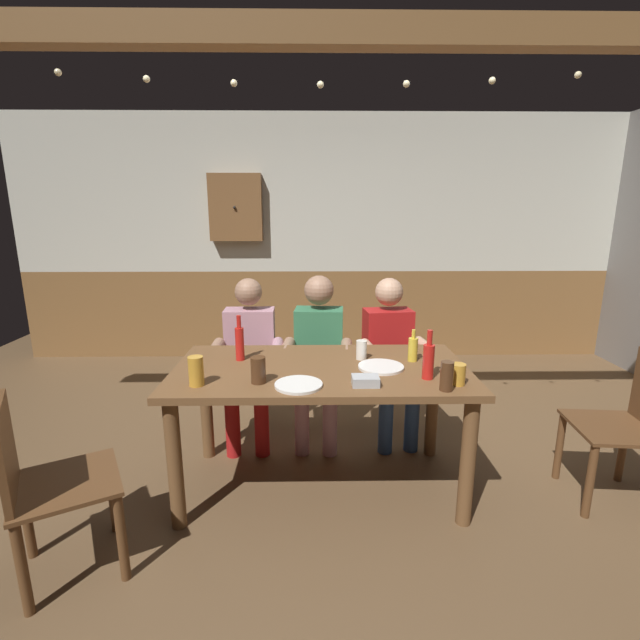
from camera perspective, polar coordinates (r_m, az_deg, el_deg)
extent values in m
plane|color=brown|center=(2.95, 0.12, -20.61)|extent=(7.89, 7.89, 0.00)
cube|color=beige|center=(5.14, -0.45, 15.46)|extent=(6.58, 0.12, 1.67)
cube|color=brown|center=(5.27, -0.42, 0.85)|extent=(6.58, 0.12, 0.99)
cube|color=brown|center=(2.85, 0.03, 32.43)|extent=(5.92, 0.14, 0.16)
cube|color=brown|center=(2.66, 0.10, -6.30)|extent=(1.70, 0.88, 0.04)
cylinder|color=brown|center=(2.60, -17.74, -16.89)|extent=(0.08, 0.08, 0.73)
cylinder|color=brown|center=(2.63, 18.03, -16.58)|extent=(0.08, 0.08, 0.73)
cylinder|color=brown|center=(3.22, -14.07, -10.47)|extent=(0.08, 0.08, 0.73)
cylinder|color=brown|center=(3.24, 13.91, -10.29)|extent=(0.08, 0.08, 0.73)
cube|color=#B78493|center=(3.41, -8.73, -2.74)|extent=(0.37, 0.21, 0.50)
sphere|color=#9E755B|center=(3.32, -8.96, 3.51)|extent=(0.20, 0.20, 0.20)
cylinder|color=#AD1919|center=(3.32, -7.16, -7.31)|extent=(0.14, 0.43, 0.13)
cylinder|color=#AD1919|center=(3.34, -10.57, -7.30)|extent=(0.14, 0.43, 0.13)
cylinder|color=#AD1919|center=(3.23, -7.30, -13.11)|extent=(0.10, 0.10, 0.42)
cylinder|color=#AD1919|center=(3.26, -10.87, -13.06)|extent=(0.10, 0.10, 0.42)
cylinder|color=#B78493|center=(3.16, -5.39, -3.50)|extent=(0.09, 0.28, 0.08)
cylinder|color=#9E755B|center=(3.21, -12.92, -3.53)|extent=(0.09, 0.28, 0.08)
cube|color=#33724C|center=(3.38, -0.13, -2.72)|extent=(0.36, 0.25, 0.50)
sphere|color=#9E755B|center=(3.29, -0.13, 3.75)|extent=(0.21, 0.21, 0.21)
cylinder|color=#B78493|center=(3.30, 1.39, -7.34)|extent=(0.16, 0.43, 0.13)
cylinder|color=#B78493|center=(3.31, -1.96, -7.27)|extent=(0.16, 0.43, 0.13)
cylinder|color=#B78493|center=(3.21, 1.24, -13.17)|extent=(0.10, 0.10, 0.42)
cylinder|color=#B78493|center=(3.23, -2.27, -13.08)|extent=(0.10, 0.10, 0.42)
cylinder|color=#9E755B|center=(3.13, 3.36, -3.63)|extent=(0.10, 0.29, 0.08)
cylinder|color=#9E755B|center=(3.15, -4.13, -3.50)|extent=(0.10, 0.29, 0.08)
cube|color=#AD1919|center=(3.42, 8.43, -2.72)|extent=(0.37, 0.25, 0.49)
sphere|color=tan|center=(3.34, 8.66, 3.49)|extent=(0.20, 0.20, 0.20)
cylinder|color=#2D4C84|center=(3.39, 10.53, -6.97)|extent=(0.18, 0.41, 0.13)
cylinder|color=#2D4C84|center=(3.34, 7.44, -7.19)|extent=(0.18, 0.41, 0.13)
cylinder|color=#2D4C84|center=(3.33, 11.41, -12.47)|extent=(0.10, 0.10, 0.42)
cylinder|color=#2D4C84|center=(3.27, 8.23, -12.80)|extent=(0.10, 0.10, 0.42)
cylinder|color=tan|center=(3.26, 13.06, -3.32)|extent=(0.11, 0.29, 0.08)
cylinder|color=tan|center=(3.14, 6.18, -3.70)|extent=(0.11, 0.29, 0.08)
cube|color=brown|center=(2.48, -29.22, -17.42)|extent=(0.60, 0.60, 0.02)
cube|color=brown|center=(2.40, -34.72, -13.32)|extent=(0.22, 0.36, 0.42)
cylinder|color=brown|center=(2.76, -24.59, -19.14)|extent=(0.04, 0.04, 0.44)
cylinder|color=brown|center=(2.45, -23.60, -23.70)|extent=(0.04, 0.04, 0.44)
cylinder|color=brown|center=(2.78, -32.88, -20.02)|extent=(0.04, 0.04, 0.44)
cylinder|color=brown|center=(2.46, -33.27, -24.69)|extent=(0.04, 0.04, 0.44)
cube|color=brown|center=(3.15, 32.88, -11.26)|extent=(0.48, 0.48, 0.02)
cylinder|color=brown|center=(3.02, 30.75, -16.97)|extent=(0.04, 0.04, 0.44)
cylinder|color=brown|center=(3.31, 27.82, -13.81)|extent=(0.04, 0.04, 0.44)
cylinder|color=brown|center=(3.48, 33.71, -13.24)|extent=(0.04, 0.04, 0.44)
cube|color=#B2B7BC|center=(2.39, 5.71, -7.59)|extent=(0.14, 0.10, 0.05)
cylinder|color=white|center=(2.37, -2.70, -8.11)|extent=(0.25, 0.25, 0.01)
cylinder|color=white|center=(2.65, 7.64, -5.84)|extent=(0.26, 0.26, 0.01)
cylinder|color=gold|center=(2.79, 11.56, -3.66)|extent=(0.06, 0.06, 0.14)
cylinder|color=gold|center=(2.76, 11.66, -1.73)|extent=(0.02, 0.02, 0.05)
cylinder|color=red|center=(2.78, -10.03, -2.99)|extent=(0.05, 0.05, 0.20)
cylinder|color=red|center=(2.75, -10.15, -0.22)|extent=(0.03, 0.03, 0.08)
cylinder|color=red|center=(2.51, 13.42, -5.13)|extent=(0.06, 0.06, 0.19)
cylinder|color=red|center=(2.47, 13.59, -2.16)|extent=(0.03, 0.03, 0.08)
cylinder|color=gold|center=(2.48, 16.89, -6.52)|extent=(0.08, 0.08, 0.11)
cylinder|color=#4C2D19|center=(2.42, -7.74, -6.23)|extent=(0.08, 0.08, 0.14)
cylinder|color=gold|center=(2.44, -15.27, -6.20)|extent=(0.08, 0.08, 0.16)
cylinder|color=#4C2D19|center=(2.38, 15.60, -6.79)|extent=(0.07, 0.07, 0.15)
cylinder|color=white|center=(2.78, 5.21, -3.76)|extent=(0.06, 0.06, 0.12)
cube|color=brown|center=(5.07, -10.53, 13.69)|extent=(0.56, 0.12, 0.70)
sphere|color=black|center=(5.00, -10.67, 13.69)|extent=(0.03, 0.03, 0.03)
sphere|color=#F9EAB2|center=(3.05, -30.00, 25.30)|extent=(0.04, 0.04, 0.04)
sphere|color=#F9EAB2|center=(2.87, -20.92, 26.38)|extent=(0.04, 0.04, 0.04)
sphere|color=#F9EAB2|center=(2.76, -10.75, 27.15)|extent=(0.04, 0.04, 0.04)
sphere|color=#F9EAB2|center=(2.73, 0.05, 27.41)|extent=(0.04, 0.04, 0.04)
sphere|color=#F9EAB2|center=(2.78, 10.78, 27.07)|extent=(0.04, 0.04, 0.04)
sphere|color=#F9EAB2|center=(2.90, 20.77, 26.26)|extent=(0.04, 0.04, 0.04)
sphere|color=#F9EAB2|center=(3.09, 29.62, 25.15)|extent=(0.04, 0.04, 0.04)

